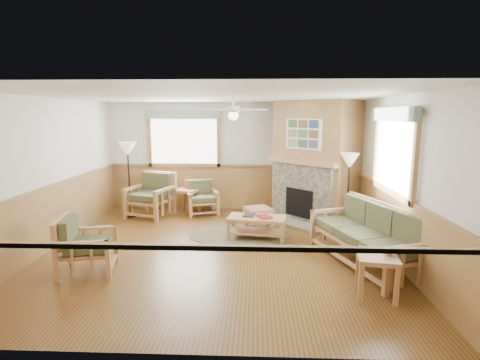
{
  "coord_description": "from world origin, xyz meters",
  "views": [
    {
      "loc": [
        0.69,
        -6.39,
        2.39
      ],
      "look_at": [
        0.4,
        0.7,
        1.15
      ],
      "focal_mm": 28.0,
      "sensor_mm": 36.0,
      "label": 1
    }
  ],
  "objects_px": {
    "end_table_chairs": "(187,201)",
    "floor_lamp_left": "(129,180)",
    "sofa": "(366,235)",
    "floor_lamp_right": "(348,194)",
    "armchair_left": "(87,244)",
    "coffee_table": "(257,228)",
    "armchair_back_left": "(150,195)",
    "armchair_back_right": "(202,198)",
    "end_table_sofa": "(376,276)",
    "footstool": "(258,218)"
  },
  "relations": [
    {
      "from": "end_table_chairs",
      "to": "floor_lamp_left",
      "type": "relative_size",
      "value": 0.33
    },
    {
      "from": "sofa",
      "to": "floor_lamp_right",
      "type": "xyz_separation_m",
      "value": [
        0.08,
        1.57,
        0.34
      ]
    },
    {
      "from": "floor_lamp_left",
      "to": "floor_lamp_right",
      "type": "bearing_deg",
      "value": -13.28
    },
    {
      "from": "sofa",
      "to": "armchair_left",
      "type": "bearing_deg",
      "value": -103.47
    },
    {
      "from": "coffee_table",
      "to": "end_table_chairs",
      "type": "xyz_separation_m",
      "value": [
        -1.71,
        1.92,
        0.08
      ]
    },
    {
      "from": "floor_lamp_right",
      "to": "coffee_table",
      "type": "bearing_deg",
      "value": -168.57
    },
    {
      "from": "sofa",
      "to": "armchair_back_left",
      "type": "height_order",
      "value": "armchair_back_left"
    },
    {
      "from": "sofa",
      "to": "armchair_back_right",
      "type": "relative_size",
      "value": 2.61
    },
    {
      "from": "coffee_table",
      "to": "end_table_sofa",
      "type": "relative_size",
      "value": 1.92
    },
    {
      "from": "coffee_table",
      "to": "floor_lamp_right",
      "type": "xyz_separation_m",
      "value": [
        1.82,
        0.37,
        0.61
      ]
    },
    {
      "from": "sofa",
      "to": "armchair_left",
      "type": "relative_size",
      "value": 2.42
    },
    {
      "from": "sofa",
      "to": "end_table_sofa",
      "type": "distance_m",
      "value": 1.15
    },
    {
      "from": "end_table_chairs",
      "to": "end_table_sofa",
      "type": "xyz_separation_m",
      "value": [
        3.28,
        -4.23,
        -0.01
      ]
    },
    {
      "from": "sofa",
      "to": "floor_lamp_right",
      "type": "height_order",
      "value": "floor_lamp_right"
    },
    {
      "from": "coffee_table",
      "to": "footstool",
      "type": "relative_size",
      "value": 2.17
    },
    {
      "from": "end_table_sofa",
      "to": "floor_lamp_right",
      "type": "xyz_separation_m",
      "value": [
        0.25,
        2.68,
        0.54
      ]
    },
    {
      "from": "armchair_left",
      "to": "end_table_chairs",
      "type": "height_order",
      "value": "armchair_left"
    },
    {
      "from": "end_table_sofa",
      "to": "footstool",
      "type": "bearing_deg",
      "value": 116.99
    },
    {
      "from": "armchair_back_right",
      "to": "floor_lamp_right",
      "type": "relative_size",
      "value": 0.49
    },
    {
      "from": "coffee_table",
      "to": "footstool",
      "type": "distance_m",
      "value": 0.7
    },
    {
      "from": "armchair_left",
      "to": "floor_lamp_right",
      "type": "distance_m",
      "value": 4.88
    },
    {
      "from": "armchair_back_right",
      "to": "end_table_sofa",
      "type": "distance_m",
      "value": 5.03
    },
    {
      "from": "footstool",
      "to": "armchair_back_right",
      "type": "bearing_deg",
      "value": 141.27
    },
    {
      "from": "coffee_table",
      "to": "end_table_sofa",
      "type": "bearing_deg",
      "value": -47.34
    },
    {
      "from": "coffee_table",
      "to": "floor_lamp_right",
      "type": "relative_size",
      "value": 0.66
    },
    {
      "from": "end_table_chairs",
      "to": "armchair_left",
      "type": "bearing_deg",
      "value": -103.8
    },
    {
      "from": "floor_lamp_right",
      "to": "end_table_sofa",
      "type": "bearing_deg",
      "value": -95.27
    },
    {
      "from": "footstool",
      "to": "floor_lamp_left",
      "type": "bearing_deg",
      "value": 165.2
    },
    {
      "from": "armchair_back_right",
      "to": "end_table_sofa",
      "type": "relative_size",
      "value": 1.42
    },
    {
      "from": "armchair_back_left",
      "to": "armchair_back_right",
      "type": "relative_size",
      "value": 1.27
    },
    {
      "from": "armchair_back_right",
      "to": "coffee_table",
      "type": "bearing_deg",
      "value": -71.82
    },
    {
      "from": "sofa",
      "to": "armchair_back_left",
      "type": "distance_m",
      "value": 5.04
    },
    {
      "from": "floor_lamp_right",
      "to": "armchair_left",
      "type": "bearing_deg",
      "value": -155.17
    },
    {
      "from": "armchair_back_left",
      "to": "floor_lamp_right",
      "type": "xyz_separation_m",
      "value": [
        4.33,
        -1.15,
        0.32
      ]
    },
    {
      "from": "armchair_back_left",
      "to": "end_table_chairs",
      "type": "bearing_deg",
      "value": 44.75
    },
    {
      "from": "armchair_back_right",
      "to": "floor_lamp_right",
      "type": "bearing_deg",
      "value": -42.67
    },
    {
      "from": "sofa",
      "to": "footstool",
      "type": "xyz_separation_m",
      "value": [
        -1.7,
        1.9,
        -0.26
      ]
    },
    {
      "from": "armchair_back_left",
      "to": "coffee_table",
      "type": "xyz_separation_m",
      "value": [
        2.51,
        -1.52,
        -0.29
      ]
    },
    {
      "from": "sofa",
      "to": "armchair_left",
      "type": "height_order",
      "value": "sofa"
    },
    {
      "from": "floor_lamp_left",
      "to": "floor_lamp_right",
      "type": "relative_size",
      "value": 1.07
    },
    {
      "from": "armchair_back_left",
      "to": "sofa",
      "type": "bearing_deg",
      "value": -14.41
    },
    {
      "from": "sofa",
      "to": "end_table_sofa",
      "type": "bearing_deg",
      "value": -28.16
    },
    {
      "from": "armchair_left",
      "to": "coffee_table",
      "type": "distance_m",
      "value": 3.09
    },
    {
      "from": "footstool",
      "to": "sofa",
      "type": "bearing_deg",
      "value": -48.15
    },
    {
      "from": "footstool",
      "to": "floor_lamp_right",
      "type": "distance_m",
      "value": 1.92
    },
    {
      "from": "sofa",
      "to": "footstool",
      "type": "bearing_deg",
      "value": -157.88
    },
    {
      "from": "armchair_back_left",
      "to": "floor_lamp_left",
      "type": "distance_m",
      "value": 0.61
    },
    {
      "from": "armchair_back_right",
      "to": "end_table_sofa",
      "type": "bearing_deg",
      "value": -73.08
    },
    {
      "from": "armchair_left",
      "to": "end_table_chairs",
      "type": "distance_m",
      "value": 3.7
    },
    {
      "from": "end_table_chairs",
      "to": "footstool",
      "type": "height_order",
      "value": "end_table_chairs"
    }
  ]
}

